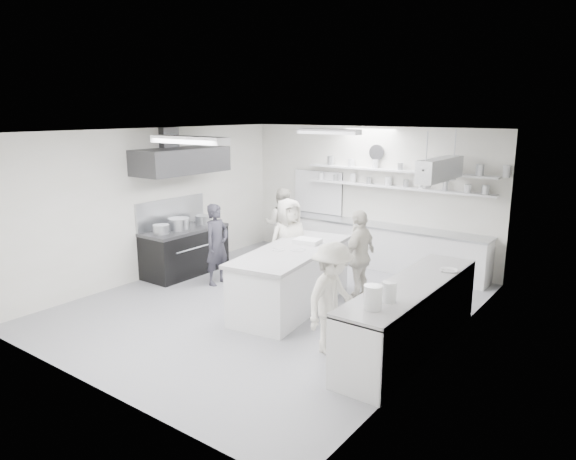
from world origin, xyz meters
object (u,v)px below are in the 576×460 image
Objects in this scene: stove at (185,252)px; prep_island at (292,279)px; back_counter at (372,245)px; cook_back at (282,225)px; cook_stove at (217,244)px; right_counter at (410,318)px.

prep_island is (2.93, -0.24, 0.04)m from stove.
back_counter is at bearing 82.19° from prep_island.
stove is 2.94m from prep_island.
cook_back is at bearing -155.70° from back_counter.
stove is 1.13× the size of cook_stove.
stove is at bearing -136.01° from back_counter.
stove is 0.36× the size of back_counter.
back_counter is (2.90, 2.80, 0.01)m from stove.
right_counter is at bearing -6.52° from stove.
cook_back is at bearing 148.63° from right_counter.
back_counter is 3.47m from cook_stove.
right_counter is at bearing 122.10° from cook_back.
cook_back is (-4.20, 2.56, 0.36)m from right_counter.
prep_island is at bearing 171.30° from right_counter.
cook_back reaches higher than cook_stove.
back_counter is 1.52× the size of right_counter.
prep_island reaches higher than stove.
right_counter reaches higher than stove.
cook_back reaches higher than right_counter.
prep_island is 1.92m from cook_stove.
right_counter is (2.35, -3.40, 0.01)m from back_counter.
cook_stove is at bearing 173.38° from right_counter.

